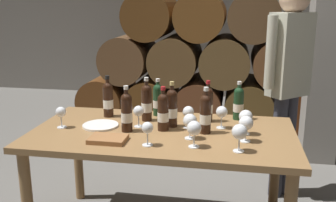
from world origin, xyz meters
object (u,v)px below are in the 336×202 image
object	(u,v)px
wine_bottle_8	(208,104)
serving_plate	(101,125)
wine_bottle_1	(127,112)
wine_bottle_2	(172,107)
dining_table	(163,144)
wine_bottle_3	(147,102)
tasting_notebook	(108,139)
wine_bottle_6	(158,99)
wine_glass_4	(194,129)
wine_glass_9	(61,113)
wine_bottle_5	(163,111)
wine_bottle_7	(108,99)
wine_glass_6	(222,113)
wine_glass_3	(139,112)
sommelier_presenting	(289,72)
wine_bottle_0	(238,103)
wine_bottle_4	(205,113)
wine_glass_2	(239,132)
wine_glass_8	(246,117)
wine_glass_5	(190,121)
wine_glass_0	(246,124)
wine_glass_7	(188,113)

from	to	relation	value
wine_bottle_8	serving_plate	xyz separation A→B (m)	(-0.70, -0.24, -0.12)
wine_bottle_1	serving_plate	bearing A→B (deg)	163.10
wine_bottle_2	dining_table	bearing A→B (deg)	-112.82
wine_bottle_3	wine_bottle_8	bearing A→B (deg)	7.42
tasting_notebook	wine_bottle_6	bearing A→B (deg)	72.31
wine_glass_4	wine_glass_9	bearing A→B (deg)	167.74
wine_bottle_3	wine_glass_4	bearing A→B (deg)	-49.61
wine_bottle_5	wine_bottle_7	xyz separation A→B (m)	(-0.45, 0.23, 0.00)
wine_glass_6	wine_glass_9	size ratio (longest dim) A/B	1.05
wine_glass_3	wine_glass_9	bearing A→B (deg)	-167.97
tasting_notebook	serving_plate	bearing A→B (deg)	118.13
wine_bottle_6	wine_glass_4	bearing A→B (deg)	-60.82
wine_bottle_3	wine_bottle_6	distance (m)	0.15
wine_bottle_8	sommelier_presenting	bearing A→B (deg)	39.73
dining_table	wine_bottle_0	bearing A→B (deg)	36.04
wine_bottle_3	wine_bottle_7	size ratio (longest dim) A/B	1.02
wine_bottle_4	tasting_notebook	size ratio (longest dim) A/B	1.36
wine_glass_2	tasting_notebook	bearing A→B (deg)	177.90
wine_bottle_3	wine_glass_8	xyz separation A→B (m)	(0.68, -0.17, -0.02)
wine_glass_4	wine_glass_2	bearing A→B (deg)	-5.49
wine_bottle_2	serving_plate	world-z (taller)	wine_bottle_2
serving_plate	wine_bottle_5	bearing A→B (deg)	-0.12
wine_glass_4	wine_glass_8	xyz separation A→B (m)	(0.29, 0.28, 0.00)
wine_bottle_7	wine_glass_6	xyz separation A→B (m)	(0.82, -0.13, -0.02)
wine_glass_5	wine_glass_9	size ratio (longest dim) A/B	1.10
wine_glass_6	wine_glass_0	bearing A→B (deg)	-56.36
wine_glass_2	wine_glass_8	distance (m)	0.30
wine_bottle_2	wine_bottle_8	xyz separation A→B (m)	(0.23, 0.16, -0.01)
tasting_notebook	wine_bottle_3	bearing A→B (deg)	72.96
wine_bottle_6	tasting_notebook	size ratio (longest dim) A/B	1.25
wine_glass_0	wine_glass_7	distance (m)	0.42
wine_bottle_1	wine_glass_6	distance (m)	0.62
wine_bottle_1	wine_glass_5	distance (m)	0.42
wine_bottle_3	wine_glass_7	bearing A→B (deg)	-20.21
wine_bottle_3	wine_glass_4	size ratio (longest dim) A/B	1.96
wine_glass_5	wine_glass_7	distance (m)	0.21
wine_bottle_1	wine_bottle_4	size ratio (longest dim) A/B	1.00
wine_glass_4	wine_glass_7	distance (m)	0.35
wine_bottle_4	wine_glass_5	xyz separation A→B (m)	(-0.08, -0.12, -0.02)
wine_glass_7	wine_glass_2	bearing A→B (deg)	-47.60
wine_bottle_4	wine_bottle_1	bearing A→B (deg)	-173.88
wine_bottle_3	wine_glass_6	world-z (taller)	wine_bottle_3
wine_bottle_5	wine_bottle_4	bearing A→B (deg)	-1.48
dining_table	wine_bottle_2	distance (m)	0.25
wine_bottle_3	wine_glass_6	xyz separation A→B (m)	(0.52, -0.08, -0.03)
wine_bottle_3	wine_glass_9	bearing A→B (deg)	-154.03
wine_bottle_2	wine_glass_8	distance (m)	0.49
dining_table	wine_bottle_4	xyz separation A→B (m)	(0.27, 0.01, 0.22)
wine_bottle_4	wine_glass_7	xyz separation A→B (m)	(-0.12, 0.08, -0.02)
wine_glass_2	wine_bottle_1	bearing A→B (deg)	162.19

